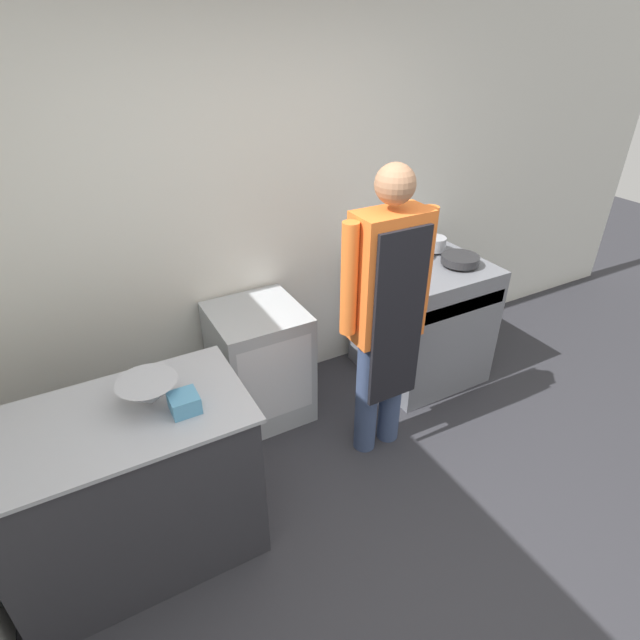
% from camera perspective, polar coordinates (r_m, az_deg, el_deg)
% --- Properties ---
extents(ground_plane, '(14.00, 14.00, 0.00)m').
position_cam_1_polar(ground_plane, '(2.78, 10.45, -29.42)').
color(ground_plane, '#2D2D33').
extents(wall_back, '(8.00, 0.05, 2.70)m').
position_cam_1_polar(wall_back, '(3.31, -9.23, 11.94)').
color(wall_back, silver).
rests_on(wall_back, ground_plane).
extents(prep_counter, '(1.16, 0.66, 0.91)m').
position_cam_1_polar(prep_counter, '(2.70, -20.55, -17.68)').
color(prep_counter, '#2D2D33').
rests_on(prep_counter, ground_plane).
extents(stove, '(0.79, 0.80, 0.95)m').
position_cam_1_polar(stove, '(3.87, 11.58, 0.13)').
color(stove, slate).
rests_on(stove, ground_plane).
extents(fridge_unit, '(0.58, 0.58, 0.81)m').
position_cam_1_polar(fridge_unit, '(3.43, -6.90, -4.94)').
color(fridge_unit, '#A8ADB2').
rests_on(fridge_unit, ground_plane).
extents(person_cook, '(0.59, 0.24, 1.82)m').
position_cam_1_polar(person_cook, '(2.83, 7.63, 1.63)').
color(person_cook, '#38476B').
rests_on(person_cook, ground_plane).
extents(mixing_bowl, '(0.27, 0.27, 0.13)m').
position_cam_1_polar(mixing_bowl, '(2.37, -18.96, -7.86)').
color(mixing_bowl, '#9EA0A8').
rests_on(mixing_bowl, prep_counter).
extents(plastic_tub, '(0.12, 0.12, 0.08)m').
position_cam_1_polar(plastic_tub, '(2.30, -15.25, -9.12)').
color(plastic_tub, teal).
rests_on(plastic_tub, prep_counter).
extents(stock_pot, '(0.24, 0.24, 0.24)m').
position_cam_1_polar(stock_pot, '(3.60, 8.92, 8.73)').
color(stock_pot, '#9EA0A8').
rests_on(stock_pot, stove).
extents(saute_pan, '(0.26, 0.26, 0.05)m').
position_cam_1_polar(saute_pan, '(3.65, 15.72, 6.69)').
color(saute_pan, '#262628').
rests_on(saute_pan, stove).
extents(sauce_pot, '(0.17, 0.17, 0.10)m').
position_cam_1_polar(sauce_pot, '(3.83, 12.93, 8.52)').
color(sauce_pot, '#9EA0A8').
rests_on(sauce_pot, stove).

